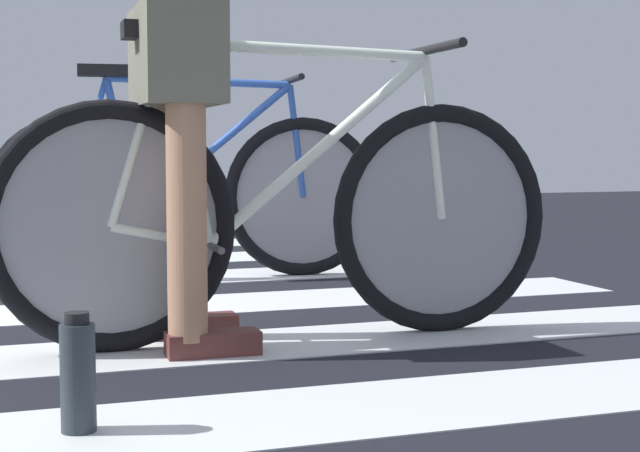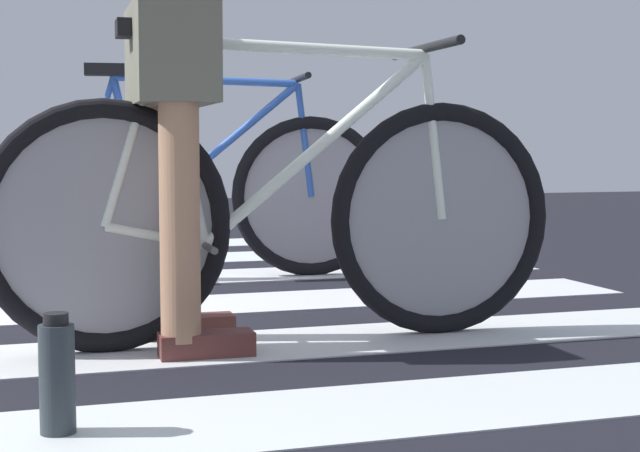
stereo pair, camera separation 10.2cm
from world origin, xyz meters
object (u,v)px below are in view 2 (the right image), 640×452
object	(u,v)px
bicycle_2_of_3	(196,191)
water_bottle	(57,377)
cyclist_1_of_3	(173,128)
bicycle_1_of_3	(280,213)

from	to	relation	value
bicycle_2_of_3	water_bottle	world-z (taller)	bicycle_2_of_3
cyclist_1_of_3	water_bottle	distance (m)	1.00
bicycle_1_of_3	water_bottle	bearing A→B (deg)	-130.20
cyclist_1_of_3	water_bottle	world-z (taller)	cyclist_1_of_3
bicycle_2_of_3	water_bottle	xyz separation A→B (m)	(-0.69, -2.24, -0.27)
bicycle_1_of_3	water_bottle	world-z (taller)	bicycle_1_of_3
cyclist_1_of_3	bicycle_1_of_3	bearing A→B (deg)	-0.00
bicycle_1_of_3	cyclist_1_of_3	bearing A→B (deg)	180.00
cyclist_1_of_3	water_bottle	size ratio (longest dim) A/B	3.93
bicycle_2_of_3	cyclist_1_of_3	bearing A→B (deg)	-96.13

